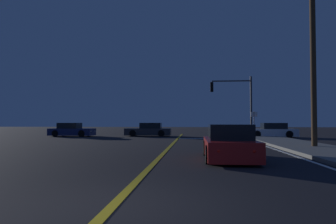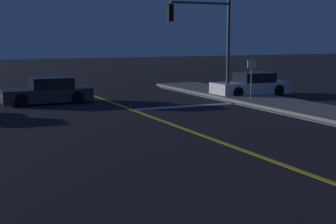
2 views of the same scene
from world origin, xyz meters
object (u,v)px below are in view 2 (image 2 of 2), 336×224
object	(u,v)px
traffic_signal_near_right	(207,31)
street_sign_corner	(251,74)
car_far_approaching_white	(251,85)
car_lead_oncoming_charcoal	(48,92)

from	to	relation	value
traffic_signal_near_right	street_sign_corner	xyz separation A→B (m)	(1.07, -2.80, -2.19)
car_far_approaching_white	street_sign_corner	size ratio (longest dim) A/B	1.99
car_far_approaching_white	street_sign_corner	world-z (taller)	street_sign_corner
car_lead_oncoming_charcoal	street_sign_corner	bearing A→B (deg)	-116.12
car_lead_oncoming_charcoal	street_sign_corner	distance (m)	10.57
street_sign_corner	car_far_approaching_white	bearing A→B (deg)	55.87
traffic_signal_near_right	street_sign_corner	size ratio (longest dim) A/B	2.43
car_far_approaching_white	car_lead_oncoming_charcoal	xyz separation A→B (m)	(-11.68, 1.32, -0.00)
car_lead_oncoming_charcoal	street_sign_corner	xyz separation A→B (m)	(9.48, -4.57, 0.98)
car_far_approaching_white	car_lead_oncoming_charcoal	distance (m)	11.76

